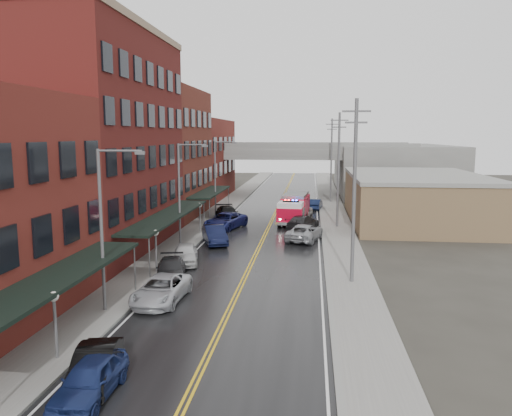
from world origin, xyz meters
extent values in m
plane|color=#2D2B26|center=(0.00, 0.00, 0.00)|extent=(220.00, 220.00, 0.00)
cube|color=black|center=(0.00, 30.00, 0.01)|extent=(11.00, 160.00, 0.02)
cube|color=slate|center=(-7.30, 30.00, 0.07)|extent=(3.00, 160.00, 0.15)
cube|color=slate|center=(7.30, 30.00, 0.07)|extent=(3.00, 160.00, 0.15)
cube|color=gray|center=(-5.65, 30.00, 0.07)|extent=(0.30, 160.00, 0.15)
cube|color=gray|center=(5.65, 30.00, 0.07)|extent=(0.30, 160.00, 0.15)
cube|color=#501615|center=(-13.30, 23.00, 9.00)|extent=(9.00, 20.00, 18.00)
cube|color=maroon|center=(-13.30, 40.50, 7.50)|extent=(9.00, 15.00, 15.00)
cube|color=#5F2218|center=(-13.30, 58.00, 6.00)|extent=(9.00, 20.00, 12.00)
cube|color=olive|center=(16.00, 40.00, 2.50)|extent=(14.00, 22.00, 5.00)
cube|color=slate|center=(18.00, 70.00, 4.00)|extent=(18.00, 30.00, 8.00)
cube|color=black|center=(-7.50, 4.00, 3.00)|extent=(2.60, 16.00, 0.18)
cylinder|color=slate|center=(-6.35, 11.60, 1.50)|extent=(0.10, 0.10, 3.00)
cube|color=black|center=(-7.50, 23.00, 3.00)|extent=(2.60, 18.00, 0.18)
cylinder|color=slate|center=(-6.35, 14.40, 1.50)|extent=(0.10, 0.10, 3.00)
cylinder|color=slate|center=(-6.35, 31.60, 1.50)|extent=(0.10, 0.10, 3.00)
cube|color=black|center=(-7.50, 40.50, 3.00)|extent=(2.60, 13.00, 0.18)
cylinder|color=slate|center=(-6.35, 34.40, 1.50)|extent=(0.10, 0.10, 3.00)
cylinder|color=slate|center=(-6.35, 46.60, 1.50)|extent=(0.10, 0.10, 3.00)
cylinder|color=#59595B|center=(-6.40, 2.00, 1.40)|extent=(0.14, 0.14, 2.80)
sphere|color=silver|center=(-6.40, 2.00, 2.90)|extent=(0.44, 0.44, 0.44)
cylinder|color=#59595B|center=(-6.40, 16.00, 1.40)|extent=(0.14, 0.14, 2.80)
sphere|color=silver|center=(-6.40, 16.00, 2.90)|extent=(0.44, 0.44, 0.44)
cylinder|color=#59595B|center=(-6.40, 30.00, 1.40)|extent=(0.14, 0.14, 2.80)
sphere|color=silver|center=(-6.40, 30.00, 2.90)|extent=(0.44, 0.44, 0.44)
cylinder|color=#59595B|center=(-6.80, 8.00, 4.50)|extent=(0.18, 0.18, 9.00)
cylinder|color=#59595B|center=(-5.60, 8.00, 8.90)|extent=(2.40, 0.12, 0.12)
cube|color=#59595B|center=(-4.50, 8.00, 8.80)|extent=(0.50, 0.22, 0.18)
cylinder|color=#59595B|center=(-6.80, 24.00, 4.50)|extent=(0.18, 0.18, 9.00)
cylinder|color=#59595B|center=(-5.60, 24.00, 8.90)|extent=(2.40, 0.12, 0.12)
cube|color=#59595B|center=(-4.50, 24.00, 8.80)|extent=(0.50, 0.22, 0.18)
cylinder|color=#59595B|center=(-6.80, 40.00, 4.50)|extent=(0.18, 0.18, 9.00)
cylinder|color=#59595B|center=(-5.60, 40.00, 8.90)|extent=(2.40, 0.12, 0.12)
cube|color=#59595B|center=(-4.50, 40.00, 8.80)|extent=(0.50, 0.22, 0.18)
cylinder|color=#59595B|center=(7.20, 15.00, 6.00)|extent=(0.24, 0.24, 12.00)
cube|color=#59595B|center=(7.20, 15.00, 11.20)|extent=(1.80, 0.12, 0.12)
cube|color=#59595B|center=(7.20, 15.00, 10.50)|extent=(1.40, 0.12, 0.12)
cylinder|color=#59595B|center=(7.20, 35.00, 6.00)|extent=(0.24, 0.24, 12.00)
cube|color=#59595B|center=(7.20, 35.00, 11.20)|extent=(1.80, 0.12, 0.12)
cube|color=#59595B|center=(7.20, 35.00, 10.50)|extent=(1.40, 0.12, 0.12)
cylinder|color=#59595B|center=(7.20, 55.00, 6.00)|extent=(0.24, 0.24, 12.00)
cube|color=#59595B|center=(7.20, 55.00, 11.20)|extent=(1.80, 0.12, 0.12)
cube|color=#59595B|center=(7.20, 55.00, 10.50)|extent=(1.40, 0.12, 0.12)
cube|color=slate|center=(0.00, 62.00, 6.75)|extent=(40.00, 10.00, 1.50)
cube|color=slate|center=(-11.00, 62.00, 3.00)|extent=(1.60, 8.00, 6.00)
cube|color=slate|center=(11.00, 62.00, 3.00)|extent=(1.60, 8.00, 6.00)
cube|color=#BB0825|center=(2.68, 39.07, 1.66)|extent=(3.20, 6.12, 2.26)
cube|color=#BB0825|center=(2.30, 34.90, 1.34)|extent=(2.92, 3.02, 1.61)
cube|color=silver|center=(2.30, 34.90, 2.42)|extent=(2.77, 2.79, 0.54)
cube|color=black|center=(2.32, 35.11, 1.66)|extent=(2.85, 1.95, 0.86)
cube|color=slate|center=(2.68, 39.07, 2.95)|extent=(2.89, 5.67, 0.32)
cube|color=black|center=(2.30, 34.90, 2.77)|extent=(1.74, 0.45, 0.15)
sphere|color=#FF0C0C|center=(1.72, 34.95, 2.86)|extent=(0.21, 0.21, 0.21)
sphere|color=#1933FF|center=(2.89, 34.84, 2.86)|extent=(0.21, 0.21, 0.21)
cylinder|color=black|center=(1.12, 34.89, 0.54)|extent=(1.10, 0.47, 1.07)
cylinder|color=black|center=(3.47, 34.68, 0.54)|extent=(1.10, 0.47, 1.07)
cylinder|color=black|center=(1.45, 38.64, 0.54)|extent=(1.10, 0.47, 1.07)
cylinder|color=black|center=(3.81, 38.43, 0.54)|extent=(1.10, 0.47, 1.07)
cylinder|color=black|center=(1.69, 41.31, 0.54)|extent=(1.10, 0.47, 1.07)
cylinder|color=black|center=(4.05, 41.10, 0.54)|extent=(1.10, 0.47, 1.07)
imported|color=navy|center=(-3.60, -0.80, 0.73)|extent=(1.74, 4.30, 1.46)
imported|color=black|center=(-3.91, 0.30, 0.71)|extent=(2.31, 4.53, 1.42)
imported|color=#B3B6BC|center=(-4.19, 10.05, 0.74)|extent=(2.68, 5.45, 1.49)
imported|color=black|center=(-4.94, 14.61, 0.69)|extent=(3.04, 5.11, 1.39)
imported|color=#BEBEBE|center=(-5.00, 18.79, 0.77)|extent=(2.75, 4.81, 1.54)
imported|color=black|center=(-4.13, 25.91, 0.83)|extent=(3.32, 5.33, 1.66)
imported|color=#161B53|center=(-4.42, 33.20, 0.83)|extent=(4.46, 6.55, 1.67)
imported|color=black|center=(-5.00, 37.85, 0.82)|extent=(3.94, 6.06, 1.63)
imported|color=#95989D|center=(3.88, 28.20, 0.77)|extent=(3.81, 5.98, 1.54)
imported|color=black|center=(3.60, 33.46, 0.77)|extent=(3.77, 5.73, 1.54)
imported|color=silver|center=(3.60, 42.25, 0.74)|extent=(2.29, 4.55, 1.49)
imported|color=#0E1734|center=(4.97, 47.80, 0.71)|extent=(2.02, 4.45, 1.41)
camera|label=1|loc=(4.48, -17.39, 9.74)|focal=35.00mm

